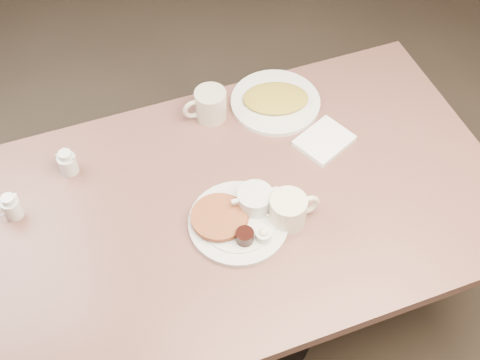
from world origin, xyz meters
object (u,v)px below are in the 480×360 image
object	(u,v)px
hash_plate	(275,101)
main_plate	(239,217)
creamer_right	(67,163)
coffee_mug_near	(289,210)
coffee_mug_far	(209,105)
creamer_left	(11,207)
diner_table	(242,233)

from	to	relation	value
hash_plate	main_plate	bearing A→B (deg)	-124.72
main_plate	creamer_right	size ratio (longest dim) A/B	4.20
coffee_mug_near	coffee_mug_far	xyz separation A→B (m)	(-0.08, 0.44, 0.00)
coffee_mug_near	hash_plate	size ratio (longest dim) A/B	0.40
creamer_left	coffee_mug_far	bearing A→B (deg)	14.72
coffee_mug_near	coffee_mug_far	bearing A→B (deg)	99.97
diner_table	coffee_mug_far	distance (m)	0.41
hash_plate	creamer_right	bearing A→B (deg)	-176.42
coffee_mug_near	coffee_mug_far	distance (m)	0.45
coffee_mug_near	creamer_left	bearing A→B (deg)	158.38
diner_table	coffee_mug_far	world-z (taller)	coffee_mug_far
creamer_left	creamer_right	bearing A→B (deg)	30.44
diner_table	hash_plate	distance (m)	0.43
coffee_mug_far	creamer_left	distance (m)	0.65
coffee_mug_far	creamer_right	world-z (taller)	coffee_mug_far
coffee_mug_far	creamer_left	bearing A→B (deg)	-165.28
coffee_mug_far	creamer_left	xyz separation A→B (m)	(-0.63, -0.17, -0.01)
diner_table	creamer_left	distance (m)	0.67
creamer_left	hash_plate	size ratio (longest dim) A/B	0.22
diner_table	creamer_left	world-z (taller)	creamer_left
main_plate	creamer_left	bearing A→B (deg)	157.55
creamer_left	hash_plate	bearing A→B (deg)	9.69
coffee_mug_far	creamer_right	bearing A→B (deg)	-172.09
coffee_mug_near	creamer_left	xyz separation A→B (m)	(-0.71, 0.28, -0.01)
main_plate	hash_plate	distance (m)	0.46
coffee_mug_near	creamer_left	world-z (taller)	coffee_mug_near
diner_table	main_plate	bearing A→B (deg)	-117.88
diner_table	main_plate	distance (m)	0.20
creamer_right	coffee_mug_far	bearing A→B (deg)	7.91
diner_table	main_plate	size ratio (longest dim) A/B	4.46
main_plate	creamer_right	world-z (taller)	creamer_right
main_plate	creamer_left	size ratio (longest dim) A/B	4.20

